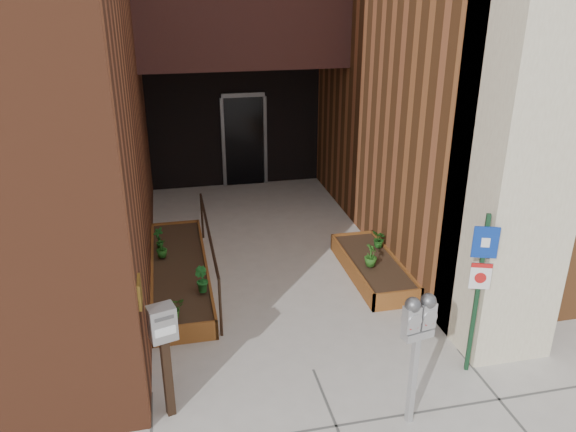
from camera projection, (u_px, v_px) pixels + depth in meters
ground at (313, 370)px, 7.11m from camera, size 80.00×80.00×0.00m
planter_left at (180, 273)px, 9.18m from camera, size 0.90×3.60×0.30m
planter_right at (372, 268)px, 9.35m from camera, size 0.80×2.20×0.30m
handrail at (209, 238)px, 9.00m from camera, size 0.04×3.34×0.90m
parking_meter at (418, 326)px, 5.80m from camera, size 0.37×0.20×1.61m
sign_post at (480, 279)px, 6.60m from camera, size 0.28×0.12×2.13m
payment_dropbox at (164, 338)px, 6.00m from camera, size 0.33×0.28×1.41m
shrub_left_a at (173, 308)px, 7.59m from camera, size 0.37×0.37×0.33m
shrub_left_b at (201, 280)px, 8.25m from camera, size 0.30×0.30×0.39m
shrub_left_c at (162, 248)px, 9.30m from camera, size 0.22×0.22×0.33m
shrub_left_d at (159, 238)px, 9.58m from camera, size 0.28×0.28×0.38m
shrub_right_a at (371, 255)px, 9.00m from camera, size 0.26×0.26×0.37m
shrub_right_b at (379, 239)px, 9.63m from camera, size 0.19×0.19×0.31m
shrub_right_c at (379, 239)px, 9.65m from camera, size 0.33×0.33×0.29m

